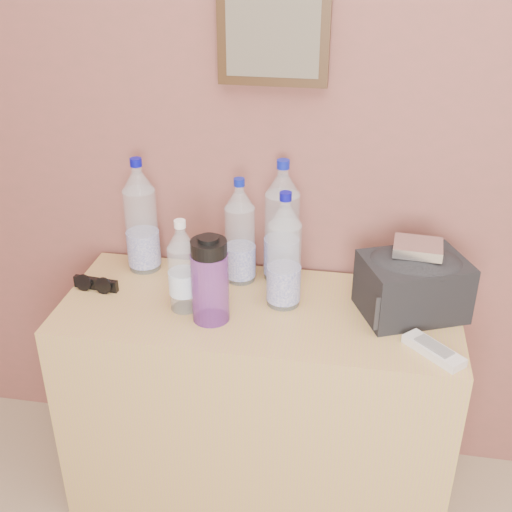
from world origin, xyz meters
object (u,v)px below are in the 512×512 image
Objects in this scene: pet_large_b at (240,236)px; ac_remote at (434,351)px; pet_large_d at (284,256)px; nalgene_bottle at (210,280)px; pet_large_a at (141,222)px; dresser at (258,402)px; foil_packet at (418,248)px; pet_small at (183,271)px; sunglasses at (96,284)px; toiletry_bag at (413,283)px; pet_large_c at (282,228)px.

pet_large_b reaches higher than ac_remote.
pet_large_d is 1.37× the size of nalgene_bottle.
pet_large_a is 0.93m from ac_remote.
dresser is 0.50m from nalgene_bottle.
dresser is 0.66m from pet_large_a.
dresser is at bearing -156.20° from pet_large_d.
foil_packet is at bearing 149.17° from ac_remote.
pet_large_d is 0.28m from pet_small.
foil_packet reaches higher than sunglasses.
pet_large_d is 0.22m from nalgene_bottle.
ac_remote is at bearing -6.13° from nalgene_bottle.
dresser is 0.61m from toiletry_bag.
pet_large_a reaches higher than nalgene_bottle.
toiletry_bag is at bearing -11.07° from pet_large_b.
pet_large_a is at bearing 176.49° from pet_large_b.
sunglasses is (-0.10, -0.15, -0.14)m from pet_large_a.
pet_large_a reaches higher than ac_remote.
toiletry_bag is at bearing 6.27° from dresser.
pet_large_d is 2.03× the size of ac_remote.
pet_large_b is at bearing 169.61° from foil_packet.
sunglasses is at bearing 165.89° from nalgene_bottle.
pet_large_c is at bearing 2.01° from pet_large_a.
dresser is at bearing 163.25° from toiletry_bag.
ac_remote is (0.59, -0.06, -0.11)m from nalgene_bottle.
sunglasses is at bearing 169.26° from pet_small.
toiletry_bag is at bearing 149.93° from ac_remote.
pet_large_a is 1.06× the size of pet_large_d.
pet_large_a is at bearing 157.20° from dresser.
nalgene_bottle is 0.55m from toiletry_bag.
dresser is 0.51m from pet_large_d.
pet_large_a is 1.45× the size of nalgene_bottle.
dresser is at bearing -22.80° from pet_large_a.
pet_large_b is 1.31× the size of nalgene_bottle.
pet_large_b reaches higher than dresser.
nalgene_bottle is 0.92× the size of toiletry_bag.
pet_large_a reaches higher than dresser.
nalgene_bottle is (-0.04, -0.23, -0.02)m from pet_large_b.
foil_packet is (0.38, -0.13, 0.03)m from pet_large_c.
pet_large_d reaches higher than foil_packet.
pet_large_c is 0.41m from toiletry_bag.
nalgene_bottle is 1.81× the size of sunglasses.
dresser is 8.17× the size of sunglasses.
ac_remote is (0.96, -0.16, -0.01)m from sunglasses.
foil_packet is at bearing 7.06° from dresser.
pet_small reaches higher than foil_packet.
pet_large_c reaches higher than sunglasses.
pet_large_c is 0.33m from pet_small.
ac_remote is at bearing -75.58° from foil_packet.
pet_small reaches higher than nalgene_bottle.
sunglasses is (-0.53, -0.17, -0.15)m from pet_large_c.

